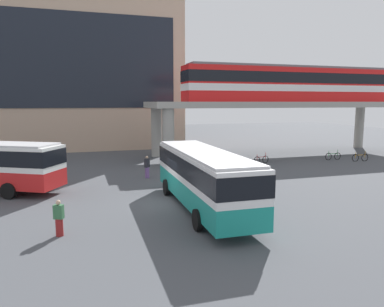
{
  "coord_description": "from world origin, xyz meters",
  "views": [
    {
      "loc": [
        -4.73,
        -19.95,
        5.8
      ],
      "look_at": [
        2.75,
        4.16,
        2.2
      ],
      "focal_mm": 33.9,
      "sensor_mm": 36.0,
      "label": 1
    }
  ],
  "objects_px": {
    "station_building": "(57,73)",
    "train": "(293,84)",
    "bicycle_black": "(226,162)",
    "bicycle_silver": "(244,164)",
    "bicycle_green": "(333,156)",
    "bicycle_orange": "(360,158)",
    "bicycle_red": "(261,160)",
    "bus_main": "(203,173)",
    "pedestrian_by_bike_rack": "(147,168)",
    "pedestrian_at_kerb": "(59,219)"
  },
  "relations": [
    {
      "from": "bicycle_black",
      "to": "bicycle_silver",
      "type": "relative_size",
      "value": 1.01
    },
    {
      "from": "train",
      "to": "bicycle_black",
      "type": "relative_size",
      "value": 13.82
    },
    {
      "from": "bicycle_orange",
      "to": "bicycle_red",
      "type": "relative_size",
      "value": 1.02
    },
    {
      "from": "station_building",
      "to": "bicycle_black",
      "type": "distance_m",
      "value": 26.33
    },
    {
      "from": "bicycle_orange",
      "to": "pedestrian_by_bike_rack",
      "type": "relative_size",
      "value": 1.04
    },
    {
      "from": "bicycle_green",
      "to": "station_building",
      "type": "bearing_deg",
      "value": 144.2
    },
    {
      "from": "bicycle_green",
      "to": "pedestrian_at_kerb",
      "type": "relative_size",
      "value": 1.11
    },
    {
      "from": "bus_main",
      "to": "bicycle_red",
      "type": "bearing_deg",
      "value": 50.76
    },
    {
      "from": "train",
      "to": "bicycle_orange",
      "type": "height_order",
      "value": "train"
    },
    {
      "from": "bicycle_silver",
      "to": "pedestrian_at_kerb",
      "type": "xyz_separation_m",
      "value": [
        -14.82,
        -12.71,
        0.39
      ]
    },
    {
      "from": "bus_main",
      "to": "bicycle_orange",
      "type": "height_order",
      "value": "bus_main"
    },
    {
      "from": "train",
      "to": "pedestrian_by_bike_rack",
      "type": "height_order",
      "value": "train"
    },
    {
      "from": "station_building",
      "to": "pedestrian_by_bike_rack",
      "type": "relative_size",
      "value": 17.63
    },
    {
      "from": "pedestrian_by_bike_rack",
      "to": "pedestrian_at_kerb",
      "type": "distance_m",
      "value": 12.39
    },
    {
      "from": "bus_main",
      "to": "bicycle_orange",
      "type": "distance_m",
      "value": 22.79
    },
    {
      "from": "bicycle_orange",
      "to": "bicycle_red",
      "type": "distance_m",
      "value": 10.09
    },
    {
      "from": "station_building",
      "to": "pedestrian_at_kerb",
      "type": "height_order",
      "value": "station_building"
    },
    {
      "from": "bicycle_black",
      "to": "bicycle_silver",
      "type": "height_order",
      "value": "same"
    },
    {
      "from": "train",
      "to": "pedestrian_at_kerb",
      "type": "xyz_separation_m",
      "value": [
        -23.44,
        -18.96,
        -7.04
      ]
    },
    {
      "from": "bicycle_orange",
      "to": "bicycle_red",
      "type": "xyz_separation_m",
      "value": [
        -9.93,
        1.74,
        0.0
      ]
    },
    {
      "from": "bicycle_green",
      "to": "bicycle_orange",
      "type": "bearing_deg",
      "value": -39.41
    },
    {
      "from": "bicycle_orange",
      "to": "bicycle_black",
      "type": "relative_size",
      "value": 1.0
    },
    {
      "from": "station_building",
      "to": "pedestrian_by_bike_rack",
      "type": "distance_m",
      "value": 25.29
    },
    {
      "from": "station_building",
      "to": "bicycle_silver",
      "type": "bearing_deg",
      "value": -52.03
    },
    {
      "from": "station_building",
      "to": "bicycle_orange",
      "type": "height_order",
      "value": "station_building"
    },
    {
      "from": "train",
      "to": "bicycle_green",
      "type": "relative_size",
      "value": 13.74
    },
    {
      "from": "train",
      "to": "bicycle_silver",
      "type": "xyz_separation_m",
      "value": [
        -8.63,
        -6.25,
        -7.43
      ]
    },
    {
      "from": "bicycle_black",
      "to": "train",
      "type": "bearing_deg",
      "value": 26.92
    },
    {
      "from": "train",
      "to": "bus_main",
      "type": "relative_size",
      "value": 2.22
    },
    {
      "from": "bicycle_green",
      "to": "bicycle_black",
      "type": "bearing_deg",
      "value": -178.97
    },
    {
      "from": "bicycle_black",
      "to": "bicycle_silver",
      "type": "bearing_deg",
      "value": -46.05
    },
    {
      "from": "station_building",
      "to": "bicycle_green",
      "type": "distance_m",
      "value": 34.34
    },
    {
      "from": "station_building",
      "to": "train",
      "type": "height_order",
      "value": "station_building"
    },
    {
      "from": "train",
      "to": "pedestrian_at_kerb",
      "type": "relative_size",
      "value": 15.31
    },
    {
      "from": "bicycle_orange",
      "to": "bicycle_red",
      "type": "height_order",
      "value": "same"
    },
    {
      "from": "bicycle_black",
      "to": "bicycle_orange",
      "type": "bearing_deg",
      "value": -5.71
    },
    {
      "from": "station_building",
      "to": "bicycle_red",
      "type": "height_order",
      "value": "station_building"
    },
    {
      "from": "bicycle_black",
      "to": "pedestrian_at_kerb",
      "type": "bearing_deg",
      "value": -134.26
    },
    {
      "from": "bicycle_red",
      "to": "bicycle_black",
      "type": "bearing_deg",
      "value": -174.43
    },
    {
      "from": "bicycle_green",
      "to": "bicycle_red",
      "type": "distance_m",
      "value": 8.01
    },
    {
      "from": "bicycle_silver",
      "to": "pedestrian_by_bike_rack",
      "type": "bearing_deg",
      "value": -168.83
    },
    {
      "from": "bicycle_orange",
      "to": "pedestrian_by_bike_rack",
      "type": "bearing_deg",
      "value": -175.6
    },
    {
      "from": "bicycle_red",
      "to": "bicycle_silver",
      "type": "bearing_deg",
      "value": -147.85
    },
    {
      "from": "bicycle_orange",
      "to": "pedestrian_at_kerb",
      "type": "bearing_deg",
      "value": -155.27
    },
    {
      "from": "bus_main",
      "to": "bicycle_silver",
      "type": "xyz_separation_m",
      "value": [
        7.56,
        10.79,
        -1.63
      ]
    },
    {
      "from": "station_building",
      "to": "pedestrian_at_kerb",
      "type": "xyz_separation_m",
      "value": [
        1.44,
        -33.54,
        -8.73
      ]
    },
    {
      "from": "bicycle_orange",
      "to": "bicycle_black",
      "type": "bearing_deg",
      "value": 174.29
    },
    {
      "from": "bus_main",
      "to": "bicycle_orange",
      "type": "relative_size",
      "value": 6.2
    },
    {
      "from": "train",
      "to": "bus_main",
      "type": "height_order",
      "value": "train"
    },
    {
      "from": "bicycle_green",
      "to": "bicycle_red",
      "type": "relative_size",
      "value": 1.02
    }
  ]
}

